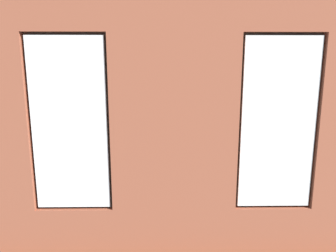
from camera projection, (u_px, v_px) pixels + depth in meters
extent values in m
cube|color=brown|center=(169.00, 179.00, 6.20)|extent=(6.58, 6.13, 0.10)
cube|color=#9E5138|center=(174.00, 133.00, 3.27)|extent=(1.38, 0.16, 3.03)
cube|color=#9E5138|center=(269.00, 232.00, 3.51)|extent=(0.86, 0.16, 0.65)
cube|color=#9E5138|center=(285.00, 9.00, 3.04)|extent=(0.86, 0.16, 0.46)
cube|color=white|center=(278.00, 125.00, 3.22)|extent=(0.80, 0.03, 1.86)
cube|color=#38281E|center=(276.00, 124.00, 3.28)|extent=(0.86, 0.04, 1.92)
cube|color=#9E5138|center=(77.00, 233.00, 3.48)|extent=(0.86, 0.16, 0.65)
cube|color=#9E5138|center=(63.00, 9.00, 3.01)|extent=(0.86, 0.16, 0.46)
cube|color=white|center=(69.00, 125.00, 3.19)|extent=(0.80, 0.03, 1.86)
cube|color=#38281E|center=(71.00, 124.00, 3.25)|extent=(0.86, 0.04, 1.92)
cube|color=#A87547|center=(174.00, 205.00, 3.53)|extent=(3.31, 0.24, 0.06)
cube|color=black|center=(174.00, 109.00, 3.31)|extent=(0.41, 0.03, 0.52)
cube|color=teal|center=(174.00, 109.00, 3.32)|extent=(0.35, 0.01, 0.46)
cube|color=silver|center=(15.00, 106.00, 5.67)|extent=(0.10, 5.13, 3.03)
cube|color=black|center=(118.00, 214.00, 4.19)|extent=(1.80, 0.85, 0.42)
cube|color=black|center=(113.00, 197.00, 3.80)|extent=(1.80, 0.24, 0.38)
cube|color=black|center=(174.00, 192.00, 4.14)|extent=(0.22, 0.85, 0.24)
cube|color=black|center=(59.00, 193.00, 4.12)|extent=(0.22, 0.85, 0.24)
cube|color=black|center=(142.00, 194.00, 4.18)|extent=(0.63, 0.65, 0.12)
cube|color=black|center=(93.00, 194.00, 4.17)|extent=(0.63, 0.65, 0.12)
cube|color=black|center=(284.00, 172.00, 5.88)|extent=(0.95, 2.03, 0.42)
cube|color=black|center=(302.00, 152.00, 5.79)|extent=(0.34, 2.00, 0.38)
cube|color=black|center=(271.00, 145.00, 6.69)|extent=(0.86, 0.26, 0.24)
cube|color=black|center=(303.00, 172.00, 4.95)|extent=(0.86, 0.26, 0.24)
cube|color=black|center=(276.00, 153.00, 6.21)|extent=(0.68, 0.74, 0.12)
cube|color=black|center=(290.00, 165.00, 5.45)|extent=(0.68, 0.74, 0.12)
cube|color=olive|center=(164.00, 158.00, 6.06)|extent=(1.50, 0.81, 0.04)
cube|color=olive|center=(196.00, 163.00, 6.45)|extent=(0.07, 0.07, 0.40)
cube|color=olive|center=(132.00, 164.00, 6.43)|extent=(0.07, 0.07, 0.40)
cube|color=olive|center=(199.00, 175.00, 5.77)|extent=(0.07, 0.07, 0.40)
cube|color=olive|center=(128.00, 175.00, 5.75)|extent=(0.07, 0.07, 0.40)
cylinder|color=#4C4C51|center=(164.00, 156.00, 6.04)|extent=(0.07, 0.07, 0.08)
cylinder|color=#B7333D|center=(154.00, 154.00, 6.14)|extent=(0.08, 0.08, 0.10)
cylinder|color=#9E5638|center=(184.00, 153.00, 6.19)|extent=(0.12, 0.12, 0.09)
sphere|color=#3D8E42|center=(184.00, 148.00, 6.17)|extent=(0.14, 0.14, 0.14)
cube|color=#B2B2B7|center=(169.00, 159.00, 5.93)|extent=(0.17, 0.06, 0.02)
cube|color=black|center=(141.00, 159.00, 5.92)|extent=(0.16, 0.15, 0.02)
cube|color=black|center=(32.00, 174.00, 5.72)|extent=(1.16, 0.42, 0.46)
cube|color=black|center=(31.00, 161.00, 5.67)|extent=(0.44, 0.20, 0.05)
cube|color=black|center=(31.00, 158.00, 5.66)|extent=(0.06, 0.04, 0.06)
cube|color=black|center=(29.00, 141.00, 5.60)|extent=(0.99, 0.04, 0.60)
cube|color=black|center=(30.00, 141.00, 5.62)|extent=(0.94, 0.01, 0.55)
cylinder|color=#9E5638|center=(82.00, 145.00, 8.11)|extent=(0.36, 0.36, 0.34)
cylinder|color=brown|center=(81.00, 128.00, 8.02)|extent=(0.06, 0.06, 0.60)
cone|color=#286B2D|center=(71.00, 109.00, 7.95)|extent=(0.65, 0.25, 0.54)
cone|color=#286B2D|center=(75.00, 111.00, 7.67)|extent=(0.32, 0.65, 0.55)
cone|color=#286B2D|center=(87.00, 109.00, 7.80)|extent=(0.60, 0.45, 0.59)
cone|color=#286B2D|center=(88.00, 107.00, 8.06)|extent=(0.56, 0.50, 0.60)
cone|color=#286B2D|center=(81.00, 108.00, 8.18)|extent=(0.26, 0.66, 0.53)
cylinder|color=gray|center=(213.00, 218.00, 4.22)|extent=(0.26, 0.26, 0.28)
cylinder|color=brown|center=(214.00, 196.00, 4.16)|extent=(0.05, 0.05, 0.39)
cone|color=#3D8E42|center=(196.00, 165.00, 4.04)|extent=(0.66, 0.24, 0.65)
cone|color=#3D8E42|center=(207.00, 166.00, 3.89)|extent=(0.49, 0.56, 0.70)
cone|color=#3D8E42|center=(222.00, 168.00, 3.85)|extent=(0.31, 0.62, 0.69)
cone|color=#3D8E42|center=(232.00, 166.00, 3.93)|extent=(0.61, 0.50, 0.67)
cone|color=#3D8E42|center=(233.00, 164.00, 4.19)|extent=(0.70, 0.43, 0.59)
cone|color=#3D8E42|center=(215.00, 158.00, 4.32)|extent=(0.29, 0.66, 0.66)
cone|color=#3D8E42|center=(205.00, 157.00, 4.21)|extent=(0.48, 0.53, 0.72)
cone|color=#1E5B28|center=(335.00, 155.00, 4.18)|extent=(0.49, 0.65, 0.56)
cylinder|color=gray|center=(246.00, 157.00, 7.32)|extent=(0.15, 0.15, 0.15)
cylinder|color=brown|center=(246.00, 152.00, 7.29)|extent=(0.02, 0.02, 0.10)
ellipsoid|color=#286B2D|center=(246.00, 147.00, 7.27)|extent=(0.25, 0.25, 0.17)
cylinder|color=beige|center=(257.00, 145.00, 8.22)|extent=(0.24, 0.24, 0.28)
cylinder|color=brown|center=(257.00, 137.00, 8.18)|extent=(0.04, 0.04, 0.15)
ellipsoid|color=#1E5B28|center=(258.00, 129.00, 8.14)|extent=(0.53, 0.53, 0.32)
cylinder|color=#47423D|center=(39.00, 201.00, 4.73)|extent=(0.24, 0.24, 0.29)
cylinder|color=brown|center=(37.00, 179.00, 4.66)|extent=(0.04, 0.04, 0.46)
cone|color=#1E5B28|center=(23.00, 150.00, 4.58)|extent=(0.51, 0.19, 0.57)
cone|color=#1E5B28|center=(30.00, 158.00, 4.34)|extent=(0.21, 0.59, 0.49)
cone|color=#1E5B28|center=(46.00, 149.00, 4.56)|extent=(0.48, 0.19, 0.59)
cone|color=#1E5B28|center=(38.00, 146.00, 4.73)|extent=(0.19, 0.47, 0.59)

